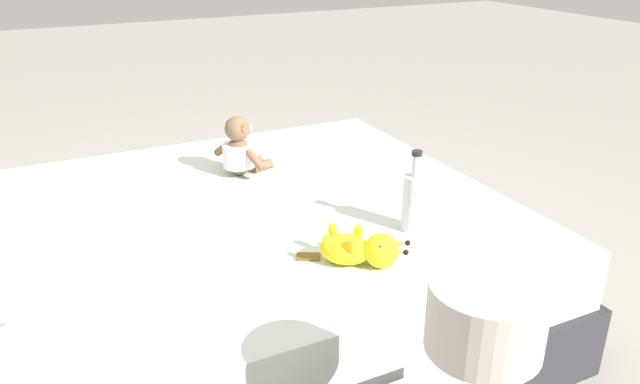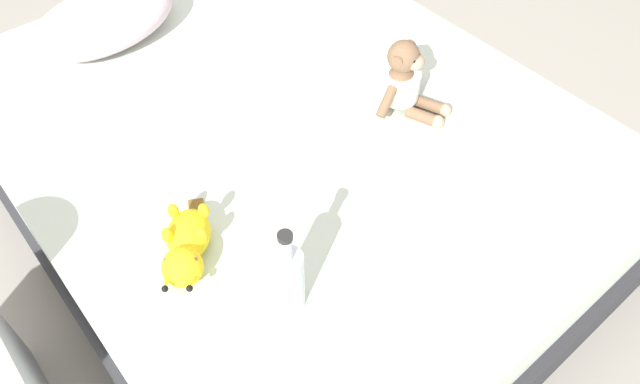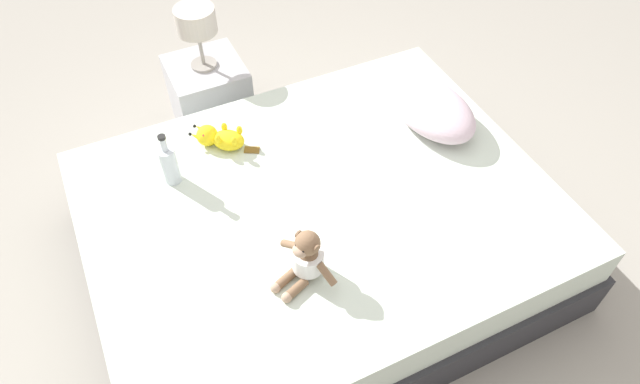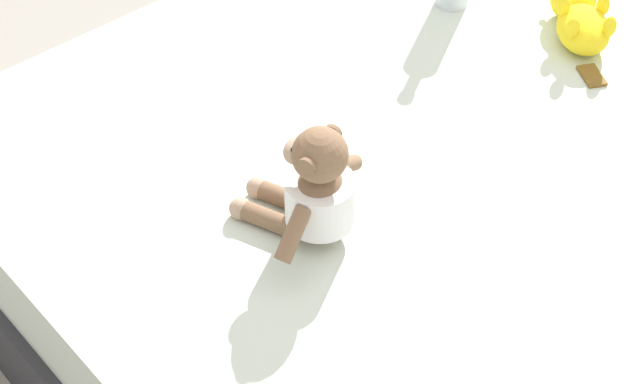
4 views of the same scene
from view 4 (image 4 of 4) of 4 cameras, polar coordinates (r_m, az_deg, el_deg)
ground_plane at (r=2.23m, az=9.47°, el=-9.04°), size 16.00×16.00×0.00m
bed at (r=2.06m, az=10.18°, el=-5.41°), size 1.60×2.02×0.45m
plush_monkey at (r=1.75m, az=-0.32°, el=0.03°), size 0.28×0.25×0.24m
plush_yellow_creature at (r=2.31m, az=14.18°, el=9.48°), size 0.25×0.29×0.10m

